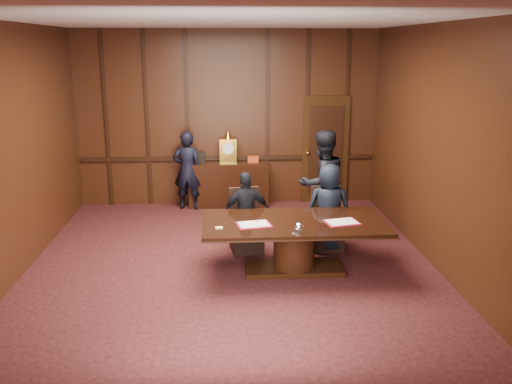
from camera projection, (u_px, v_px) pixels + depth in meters
room at (235, 152)px, 7.66m from camera, size 7.00×7.04×3.50m
sideboard at (229, 182)px, 10.99m from camera, size 1.60×0.45×1.54m
conference_table at (294, 238)px, 7.77m from camera, size 2.62×1.32×0.76m
folder_left at (254, 224)px, 7.54m from camera, size 0.51×0.41×0.02m
folder_right at (342, 222)px, 7.63m from camera, size 0.52×0.42×0.02m
inkstand at (299, 228)px, 7.25m from camera, size 0.20×0.14×0.12m
notepad at (219, 228)px, 7.40m from camera, size 0.10×0.07×0.01m
chair_left at (246, 233)px, 8.63m from camera, size 0.55×0.55×0.99m
chair_right at (327, 231)px, 8.71m from camera, size 0.48×0.48×0.99m
signatory_left at (247, 213)px, 8.46m from camera, size 0.80×0.44×1.30m
signatory_right at (329, 208)px, 8.52m from camera, size 0.76×0.56×1.41m
witness_left at (188, 170)px, 10.71m from camera, size 0.63×0.46×1.57m
witness_right at (322, 183)px, 9.21m from camera, size 1.09×0.99×1.82m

